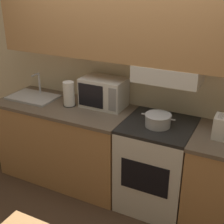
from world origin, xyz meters
TOP-DOWN VIEW (x-y plane):
  - ground_plane at (0.00, 0.00)m, footprint 16.00×16.00m
  - wall_back at (0.01, -0.07)m, footprint 5.24×0.38m
  - lower_counter_main at (-0.67, -0.34)m, footprint 1.52×0.70m
  - stove_range at (0.42, -0.34)m, footprint 0.67×0.68m
  - cooking_pot at (0.43, -0.38)m, footprint 0.33×0.25m
  - microwave at (-0.26, -0.18)m, footprint 0.47×0.31m
  - sink_basin at (-1.10, -0.34)m, footprint 0.55×0.36m
  - paper_towel_roll at (-0.60, -0.33)m, footprint 0.14×0.14m

SIDE VIEW (x-z plane):
  - ground_plane at x=0.00m, z-range 0.00..0.00m
  - stove_range at x=0.42m, z-range 0.00..0.92m
  - lower_counter_main at x=-0.67m, z-range 0.00..0.92m
  - sink_basin at x=-1.10m, z-range 0.81..1.08m
  - cooking_pot at x=0.43m, z-range 0.93..1.05m
  - paper_towel_roll at x=-0.60m, z-range 0.92..1.19m
  - microwave at x=-0.26m, z-range 0.92..1.24m
  - wall_back at x=0.01m, z-range 0.26..2.81m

